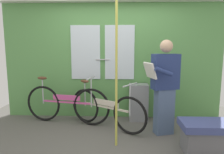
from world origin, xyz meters
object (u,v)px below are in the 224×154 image
object	(u,v)px
bicycle_leaning_behind	(66,104)
bench_seat_corner	(206,136)
bicycle_near_door	(105,109)
passenger_reading_newspaper	(164,85)
handrail_pole	(116,68)
trash_bin_by_wall	(138,102)

from	to	relation	value
bicycle_leaning_behind	bench_seat_corner	world-z (taller)	bicycle_leaning_behind
bicycle_near_door	passenger_reading_newspaper	bearing A→B (deg)	20.68
bicycle_leaning_behind	handrail_pole	distance (m)	1.55
bicycle_leaning_behind	trash_bin_by_wall	size ratio (longest dim) A/B	2.30
handrail_pole	bench_seat_corner	xyz separation A→B (m)	(1.26, -0.16, -0.94)
bicycle_near_door	bicycle_leaning_behind	distance (m)	0.80
bicycle_leaning_behind	bench_seat_corner	size ratio (longest dim) A/B	2.44
bicycle_near_door	handrail_pole	world-z (taller)	handrail_pole
trash_bin_by_wall	handrail_pole	bearing A→B (deg)	-111.09
bench_seat_corner	trash_bin_by_wall	bearing A→B (deg)	123.23
bicycle_near_door	passenger_reading_newspaper	size ratio (longest dim) A/B	0.89
handrail_pole	bench_seat_corner	size ratio (longest dim) A/B	3.37
bicycle_near_door	passenger_reading_newspaper	world-z (taller)	passenger_reading_newspaper
bicycle_leaning_behind	handrail_pole	xyz separation A→B (m)	(0.99, -0.89, 0.80)
passenger_reading_newspaper	bench_seat_corner	size ratio (longest dim) A/B	2.29
bicycle_leaning_behind	handrail_pole	world-z (taller)	handrail_pole
bicycle_near_door	trash_bin_by_wall	size ratio (longest dim) A/B	1.93
trash_bin_by_wall	handrail_pole	xyz separation A→B (m)	(-0.43, -1.11, 0.81)
handrail_pole	bicycle_near_door	bearing A→B (deg)	107.26
passenger_reading_newspaper	handrail_pole	size ratio (longest dim) A/B	0.68
bicycle_leaning_behind	trash_bin_by_wall	bearing A→B (deg)	20.43
bicycle_leaning_behind	trash_bin_by_wall	xyz separation A→B (m)	(1.42, 0.23, -0.01)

